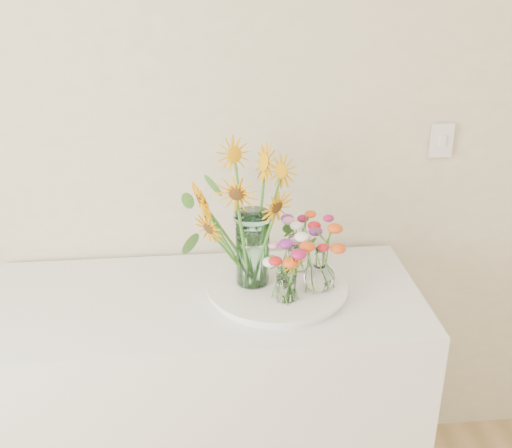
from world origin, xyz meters
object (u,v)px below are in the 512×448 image
(counter, at_px, (208,408))
(mason_jar, at_px, (253,249))
(tray, at_px, (277,289))
(small_vase_c, at_px, (298,253))
(small_vase_a, at_px, (286,286))
(small_vase_b, at_px, (320,269))

(counter, height_order, mason_jar, mason_jar)
(counter, bearing_deg, tray, 1.48)
(tray, distance_m, small_vase_c, 0.15)
(counter, bearing_deg, small_vase_a, -18.97)
(small_vase_c, bearing_deg, counter, -161.17)
(counter, xyz_separation_m, tray, (0.24, 0.01, 0.46))
(tray, xyz_separation_m, small_vase_c, (0.08, 0.10, 0.07))
(tray, distance_m, mason_jar, 0.16)
(tray, xyz_separation_m, small_vase_b, (0.13, -0.03, 0.08))
(tray, height_order, small_vase_a, small_vase_a)
(counter, xyz_separation_m, mason_jar, (0.16, 0.03, 0.60))
(tray, bearing_deg, counter, -178.52)
(tray, distance_m, small_vase_b, 0.16)
(small_vase_a, bearing_deg, counter, 161.03)
(small_vase_b, bearing_deg, counter, 175.69)
(tray, xyz_separation_m, mason_jar, (-0.08, 0.02, 0.14))
(counter, bearing_deg, mason_jar, 10.89)
(tray, distance_m, small_vase_a, 0.11)
(counter, distance_m, mason_jar, 0.62)
(small_vase_b, relative_size, small_vase_c, 1.20)
(small_vase_a, bearing_deg, small_vase_b, 27.38)
(counter, height_order, small_vase_c, small_vase_c)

